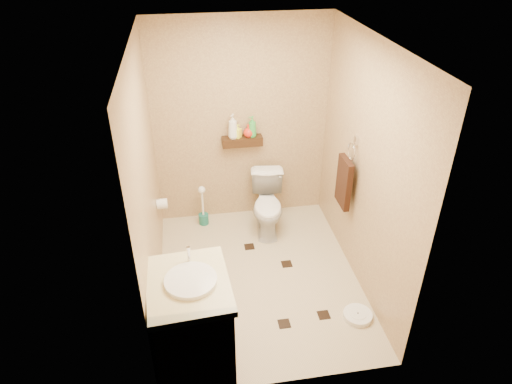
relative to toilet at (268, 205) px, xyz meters
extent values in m
plane|color=beige|center=(-0.24, -0.83, -0.34)|extent=(2.50, 2.50, 0.00)
cube|color=tan|center=(-0.24, 0.42, 0.86)|extent=(2.00, 0.04, 2.40)
cube|color=tan|center=(-0.24, -2.08, 0.86)|extent=(2.00, 0.04, 2.40)
cube|color=tan|center=(-1.24, -0.83, 0.86)|extent=(0.04, 2.50, 2.40)
cube|color=tan|center=(0.76, -0.83, 0.86)|extent=(0.04, 2.50, 2.40)
cube|color=silver|center=(-0.24, -0.83, 2.06)|extent=(2.00, 2.50, 0.02)
cube|color=#3C2510|center=(-0.24, 0.34, 0.68)|extent=(0.46, 0.14, 0.10)
cube|color=black|center=(-0.62, -1.03, -0.34)|extent=(0.11, 0.11, 0.01)
cube|color=black|center=(0.09, -0.67, -0.34)|extent=(0.11, 0.11, 0.01)
cube|color=black|center=(-0.12, -1.49, -0.34)|extent=(0.11, 0.11, 0.01)
cube|color=black|center=(-0.83, -0.38, -0.34)|extent=(0.11, 0.11, 0.01)
cube|color=black|center=(0.27, -1.44, -0.34)|extent=(0.11, 0.11, 0.01)
cube|color=black|center=(-0.27, -0.31, -0.34)|extent=(0.11, 0.11, 0.01)
imported|color=white|center=(0.00, 0.00, 0.00)|extent=(0.47, 0.71, 0.68)
cube|color=brown|center=(-0.94, -1.78, 0.08)|extent=(0.61, 0.73, 0.85)
cube|color=beige|center=(-0.94, -1.78, 0.54)|extent=(0.66, 0.78, 0.05)
cylinder|color=white|center=(-0.92, -1.78, 0.57)|extent=(0.39, 0.39, 0.05)
cylinder|color=silver|center=(-0.92, -1.54, 0.64)|extent=(0.03, 0.03, 0.13)
cylinder|color=white|center=(0.58, -1.52, -0.32)|extent=(0.32, 0.32, 0.05)
cylinder|color=white|center=(0.58, -1.52, -0.29)|extent=(0.16, 0.16, 0.01)
cylinder|color=#1B6D5F|center=(-0.75, 0.24, -0.28)|extent=(0.12, 0.12, 0.13)
cylinder|color=white|center=(-0.75, 0.24, -0.04)|extent=(0.02, 0.02, 0.37)
sphere|color=white|center=(-0.75, 0.24, 0.14)|extent=(0.09, 0.09, 0.09)
cube|color=silver|center=(0.74, -0.58, 1.04)|extent=(0.03, 0.06, 0.08)
torus|color=silver|center=(0.71, -0.58, 0.92)|extent=(0.02, 0.19, 0.19)
cube|color=#361E10|center=(0.67, -0.58, 0.58)|extent=(0.06, 0.30, 0.52)
cylinder|color=white|center=(-1.18, -0.18, 0.26)|extent=(0.11, 0.11, 0.11)
cylinder|color=silver|center=(-1.22, -0.18, 0.32)|extent=(0.04, 0.02, 0.02)
imported|color=white|center=(-0.35, 0.34, 0.87)|extent=(0.14, 0.14, 0.28)
imported|color=#F3FF35|center=(-0.30, 0.34, 0.81)|extent=(0.10, 0.10, 0.16)
imported|color=red|center=(-0.17, 0.34, 0.80)|extent=(0.16, 0.16, 0.15)
imported|color=green|center=(-0.13, 0.34, 0.85)|extent=(0.13, 0.13, 0.24)
camera|label=1|loc=(-0.85, -4.36, 2.90)|focal=32.00mm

